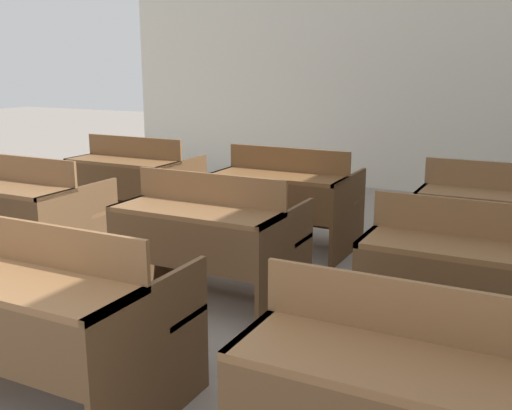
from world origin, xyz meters
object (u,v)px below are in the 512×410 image
object	(u,v)px
bench_second_left	(25,210)
bench_third_left	(135,180)
bench_second_center	(210,236)
bench_third_right	(499,220)
bench_second_right	(472,278)
bench_third_center	(287,197)
bench_front_center	(53,313)
bench_front_right	(413,400)

from	to	relation	value
bench_second_left	bench_third_left	world-z (taller)	same
bench_second_center	bench_third_right	size ratio (longest dim) A/B	1.00
bench_second_center	bench_second_right	size ratio (longest dim) A/B	1.00
bench_third_center	bench_third_right	bearing A→B (deg)	0.03
bench_third_right	bench_second_right	bearing A→B (deg)	-90.16
bench_front_center	bench_third_right	size ratio (longest dim) A/B	1.00
bench_second_center	bench_front_center	bearing A→B (deg)	-89.74
bench_third_center	bench_third_right	world-z (taller)	same
bench_second_left	bench_third_right	size ratio (longest dim) A/B	1.00
bench_front_center	bench_second_left	distance (m)	2.11
bench_front_center	bench_second_left	bearing A→B (deg)	140.80
bench_front_center	bench_third_right	world-z (taller)	same
bench_third_right	bench_third_center	bearing A→B (deg)	-179.97
bench_third_left	bench_front_center	bearing A→B (deg)	-58.49
bench_third_right	bench_front_right	bearing A→B (deg)	-90.39
bench_second_center	bench_third_center	world-z (taller)	same
bench_third_center	bench_third_right	distance (m)	1.64
bench_front_right	bench_second_right	world-z (taller)	same
bench_second_center	bench_third_left	bearing A→B (deg)	141.27
bench_front_right	bench_second_right	xyz separation A→B (m)	(0.01, 1.31, 0.00)
bench_third_center	bench_third_right	size ratio (longest dim) A/B	1.00
bench_second_left	bench_third_left	distance (m)	1.33
bench_front_right	bench_third_left	distance (m)	4.18
bench_front_center	bench_third_center	distance (m)	2.65
bench_front_right	bench_second_center	size ratio (longest dim) A/B	1.00
bench_front_center	bench_second_right	bearing A→B (deg)	39.44
bench_second_right	bench_third_right	distance (m)	1.33
bench_third_center	bench_second_right	bearing A→B (deg)	-38.95
bench_front_center	bench_second_right	distance (m)	2.08
bench_third_right	bench_second_left	bearing A→B (deg)	-157.93
bench_second_left	bench_second_right	size ratio (longest dim) A/B	1.00
bench_front_right	bench_second_right	distance (m)	1.31
bench_second_right	bench_front_right	bearing A→B (deg)	-90.62
bench_second_left	bench_second_center	size ratio (longest dim) A/B	1.00
bench_second_left	bench_second_right	bearing A→B (deg)	-0.22
bench_third_left	bench_third_right	distance (m)	3.24
bench_third_left	bench_third_center	size ratio (longest dim) A/B	1.00
bench_front_center	bench_second_center	bearing A→B (deg)	90.26
bench_third_center	bench_third_left	bearing A→B (deg)	179.32
bench_front_center	bench_third_left	bearing A→B (deg)	121.51
bench_third_left	bench_third_right	world-z (taller)	same
bench_third_left	bench_third_center	xyz separation A→B (m)	(1.60, -0.02, 0.00)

